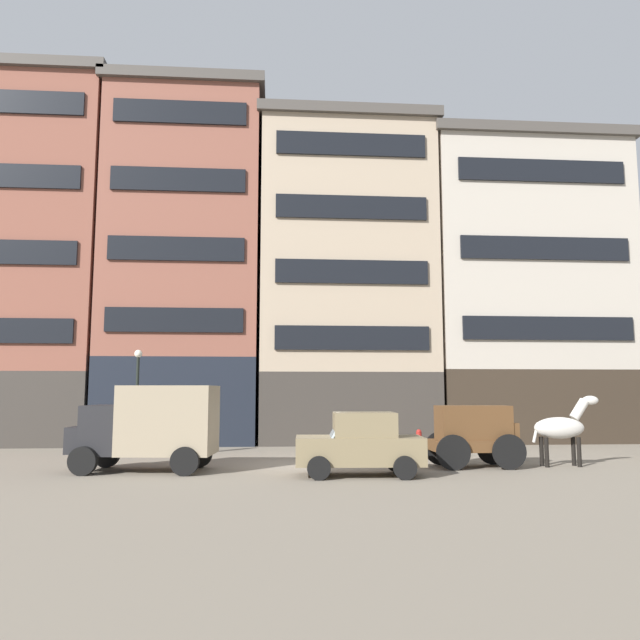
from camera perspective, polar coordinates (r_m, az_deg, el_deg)
The scene contains 12 objects.
ground_plane at distance 20.49m, azimuth -1.30°, elevation -13.60°, with size 120.00×120.00×0.00m, color slate.
building_far_left at distance 33.39m, azimuth -25.25°, elevation 5.17°, with size 7.81×7.09×17.83m.
building_center_left at distance 31.48m, azimuth -12.45°, elevation 5.05°, with size 7.78×7.09×17.49m.
building_center_right at distance 31.24m, azimuth 2.25°, elevation 3.67°, with size 8.94×7.09×16.09m.
building_far_right at distance 33.54m, azimuth 18.20°, elevation 2.73°, with size 10.29×7.09×15.45m.
cargo_wagon at distance 20.59m, azimuth 14.41°, elevation -10.15°, with size 2.92×1.54×1.98m.
draft_horse at distance 21.71m, azimuth 21.89°, elevation -9.37°, with size 2.34×0.62×2.30m.
delivery_truck_near at distance 19.65m, azimuth -15.75°, elevation -9.48°, with size 4.49×2.47×2.62m.
sedan_dark at distance 18.05m, azimuth 3.84°, elevation -11.61°, with size 3.78×2.02×1.83m.
pedestrian_officer at distance 25.07m, azimuth -10.89°, elevation -9.97°, with size 0.51×0.51×1.79m.
streetlamp_curbside at distance 25.62m, azimuth -16.87°, elevation -5.95°, with size 0.32×0.32×4.12m.
fire_hydrant_curbside at distance 26.51m, azimuth 9.33°, elevation -11.02°, with size 0.24×0.24×0.83m.
Camera 1 is at (-1.12, -20.31, 2.46)m, focal length 33.88 mm.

